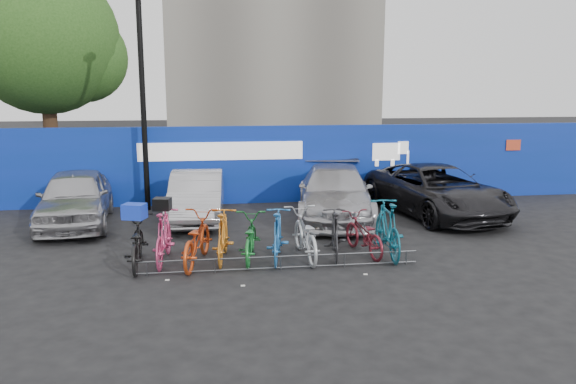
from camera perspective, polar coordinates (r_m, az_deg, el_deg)
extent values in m
plane|color=black|center=(11.85, -1.11, -7.00)|extent=(100.00, 100.00, 0.00)
cube|color=navy|center=(17.43, -3.47, 2.78)|extent=(22.00, 0.15, 2.40)
cube|color=white|center=(17.22, -6.79, 4.14)|extent=(5.00, 0.02, 0.55)
cube|color=white|center=(18.10, 9.95, 4.05)|extent=(1.20, 0.02, 0.90)
cube|color=#CB4123|center=(19.82, 21.92, 4.45)|extent=(0.50, 0.02, 0.35)
cylinder|color=#382314|center=(22.01, -22.94, 5.72)|extent=(0.50, 0.50, 4.00)
sphere|color=#214916|center=(22.01, -23.57, 14.03)|extent=(5.20, 5.20, 5.20)
sphere|color=#214916|center=(21.99, -20.15, 12.70)|extent=(3.20, 3.20, 3.20)
cylinder|color=black|center=(16.72, -14.49, 8.32)|extent=(0.16, 0.16, 6.00)
cylinder|color=#595B60|center=(11.20, -0.75, -6.57)|extent=(5.60, 0.03, 0.03)
cylinder|color=#595B60|center=(11.27, -0.74, -7.68)|extent=(5.60, 0.03, 0.03)
cylinder|color=#595B60|center=(11.24, -14.14, -7.60)|extent=(0.03, 0.03, 0.28)
cylinder|color=#595B60|center=(11.16, -7.44, -7.47)|extent=(0.03, 0.03, 0.28)
cylinder|color=#595B60|center=(11.24, -0.75, -7.25)|extent=(0.03, 0.03, 0.28)
cylinder|color=#595B60|center=(11.47, 5.76, -6.93)|extent=(0.03, 0.03, 0.28)
cylinder|color=#595B60|center=(11.83, 11.93, -6.56)|extent=(0.03, 0.03, 0.28)
imported|color=#A8A8AC|center=(15.69, -20.80, -0.54)|extent=(2.15, 4.44, 1.46)
imported|color=#A7A7AB|center=(15.44, -9.25, -0.43)|extent=(1.54, 4.02, 1.31)
imported|color=#ABABB1|center=(15.53, 4.79, -0.07)|extent=(2.82, 5.15, 1.41)
imported|color=black|center=(16.34, 14.84, 0.15)|extent=(3.20, 5.42, 1.41)
imported|color=black|center=(11.75, -15.18, -5.01)|extent=(0.76, 1.93, 1.00)
imported|color=#D83E74|center=(11.85, -12.53, -4.44)|extent=(0.66, 1.90, 1.12)
imported|color=#C44115|center=(11.64, -9.29, -4.77)|extent=(1.12, 2.11, 1.06)
imported|color=orange|center=(11.78, -6.63, -4.45)|extent=(0.72, 1.85, 1.08)
imported|color=#1C782F|center=(11.82, -3.93, -4.68)|extent=(0.88, 1.88, 0.95)
imported|color=#266CB7|center=(11.75, -1.07, -4.41)|extent=(0.82, 1.86, 1.08)
imported|color=#B6BABE|center=(11.90, 1.70, -4.33)|extent=(0.80, 2.01, 1.04)
imported|color=#242426|center=(12.03, 4.78, -4.22)|extent=(0.75, 1.76, 1.03)
imported|color=maroon|center=(12.29, 7.65, -4.27)|extent=(0.93, 1.80, 0.90)
imported|color=#105B70|center=(12.20, 10.08, -3.67)|extent=(0.70, 2.06, 1.22)
cube|color=blue|center=(11.59, -15.34, -1.91)|extent=(0.51, 0.44, 0.30)
cube|color=black|center=(11.69, -12.66, -1.20)|extent=(0.39, 0.36, 0.25)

